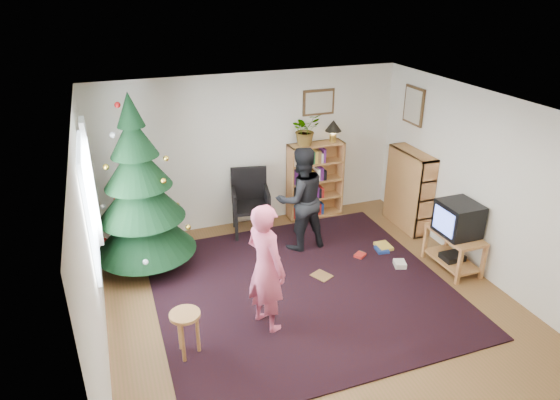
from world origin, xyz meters
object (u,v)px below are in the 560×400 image
object	(u,v)px
bookshelf_right	(409,189)
armchair	(249,198)
bookshelf_back	(315,179)
crt_tv	(458,219)
picture_back	(319,102)
picture_right	(414,106)
table_lamp	(333,127)
christmas_tree	(141,200)
person_standing	(266,268)
stool	(186,323)
potted_plant	(305,129)
tv_stand	(454,248)
person_by_chair	(301,199)

from	to	relation	value
bookshelf_right	armchair	xyz separation A→B (m)	(-2.51, 0.74, -0.10)
bookshelf_back	crt_tv	distance (m)	2.55
picture_back	crt_tv	bearing A→B (deg)	-66.10
bookshelf_right	crt_tv	xyz separation A→B (m)	(-0.12, -1.36, 0.12)
picture_right	table_lamp	xyz separation A→B (m)	(-1.11, 0.59, -0.40)
bookshelf_right	crt_tv	bearing A→B (deg)	174.86
christmas_tree	table_lamp	distance (m)	3.35
person_standing	table_lamp	distance (m)	3.38
stool	armchair	bearing A→B (deg)	60.12
potted_plant	tv_stand	bearing A→B (deg)	-59.28
person_by_chair	bookshelf_right	bearing A→B (deg)	177.52
christmas_tree	person_standing	bearing A→B (deg)	-57.32
picture_back	crt_tv	xyz separation A→B (m)	(1.07, -2.41, -1.17)
picture_right	bookshelf_back	distance (m)	1.99
armchair	potted_plant	bearing A→B (deg)	20.54
armchair	potted_plant	xyz separation A→B (m)	(1.04, 0.17, 0.99)
potted_plant	christmas_tree	bearing A→B (deg)	-164.73
bookshelf_back	armchair	world-z (taller)	bookshelf_back
crt_tv	armchair	world-z (taller)	armchair
tv_stand	person_by_chair	bearing A→B (deg)	144.23
bookshelf_right	person_by_chair	bearing A→B (deg)	91.71
bookshelf_back	person_by_chair	world-z (taller)	person_by_chair
picture_right	armchair	distance (m)	3.01
person_standing	picture_right	bearing A→B (deg)	-79.41
crt_tv	potted_plant	world-z (taller)	potted_plant
person_standing	table_lamp	bearing A→B (deg)	-60.13
picture_back	picture_right	bearing A→B (deg)	-28.69
person_standing	bookshelf_back	bearing A→B (deg)	-55.81
christmas_tree	bookshelf_back	xyz separation A→B (m)	(2.93, 0.75, -0.39)
crt_tv	tv_stand	bearing A→B (deg)	-0.00
stool	tv_stand	bearing A→B (deg)	7.39
person_by_chair	person_standing	bearing A→B (deg)	51.80
stool	person_standing	bearing A→B (deg)	11.35
bookshelf_back	armchair	bearing A→B (deg)	-172.31
christmas_tree	person_standing	distance (m)	2.19
crt_tv	table_lamp	world-z (taller)	table_lamp
stool	bookshelf_back	bearing A→B (deg)	45.44
picture_back	tv_stand	distance (m)	3.10
potted_plant	table_lamp	size ratio (longest dim) A/B	1.41
picture_right	table_lamp	distance (m)	1.32
bookshelf_back	tv_stand	xyz separation A→B (m)	(1.15, -2.27, -0.34)
bookshelf_right	potted_plant	world-z (taller)	potted_plant
tv_stand	crt_tv	size ratio (longest dim) A/B	1.55
tv_stand	person_standing	distance (m)	2.96
picture_right	picture_back	bearing A→B (deg)	151.31
christmas_tree	bookshelf_right	bearing A→B (deg)	-2.23
bookshelf_right	person_by_chair	world-z (taller)	person_by_chair
person_by_chair	table_lamp	size ratio (longest dim) A/B	4.38
tv_stand	potted_plant	size ratio (longest dim) A/B	1.59
armchair	christmas_tree	bearing A→B (deg)	-149.75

